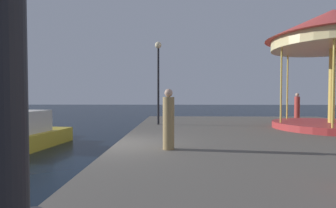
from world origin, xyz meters
name	(u,v)px	position (x,y,z in m)	size (l,w,h in m)	color
ground_plane	(116,167)	(0.00, 0.00, 0.00)	(120.00, 120.00, 0.00)	black
quay_dock	(310,156)	(6.40, 0.00, 0.40)	(12.79, 22.47, 0.80)	#5B564F
motorboat_yellow	(23,135)	(-4.89, 2.89, 0.62)	(2.74, 4.96, 1.70)	gold
carousel	(333,40)	(9.43, 3.94, 5.03)	(6.07, 6.07, 5.66)	#B23333
lamp_post_mid_promenade	(158,68)	(1.05, 5.62, 3.88)	(0.36, 0.36, 4.54)	black
person_mid_promenade	(169,121)	(1.78, -0.92, 1.64)	(0.34, 0.34, 1.79)	#937A4C
person_by_the_water	(297,107)	(10.18, 8.95, 1.63)	(0.34, 0.34, 1.77)	#B23833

